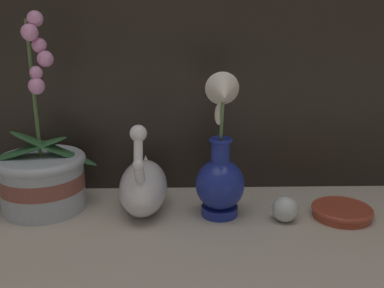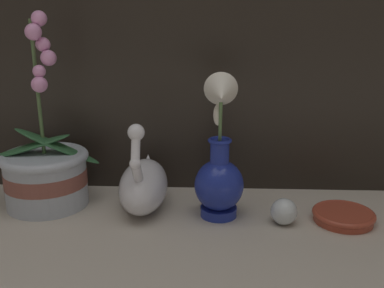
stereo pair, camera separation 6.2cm
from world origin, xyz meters
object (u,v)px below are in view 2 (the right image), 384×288
at_px(blue_vase, 219,171).
at_px(glass_sphere, 284,211).
at_px(orchid_potted_plant, 46,171).
at_px(swan_figurine, 144,184).
at_px(amber_dish, 343,215).

bearing_deg(blue_vase, glass_sphere, -11.79).
height_order(blue_vase, glass_sphere, blue_vase).
relative_size(orchid_potted_plant, blue_vase, 1.37).
bearing_deg(blue_vase, swan_figurine, 168.09).
height_order(blue_vase, amber_dish, blue_vase).
bearing_deg(amber_dish, blue_vase, 177.63).
bearing_deg(swan_figurine, glass_sphere, -11.85).
relative_size(orchid_potted_plant, swan_figurine, 2.00).
distance_m(swan_figurine, glass_sphere, 0.31).
bearing_deg(swan_figurine, amber_dish, -6.11).
xyz_separation_m(orchid_potted_plant, swan_figurine, (0.22, -0.01, -0.02)).
bearing_deg(orchid_potted_plant, amber_dish, -5.22).
relative_size(swan_figurine, amber_dish, 1.65).
height_order(orchid_potted_plant, blue_vase, orchid_potted_plant).
xyz_separation_m(swan_figurine, amber_dish, (0.42, -0.05, -0.05)).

